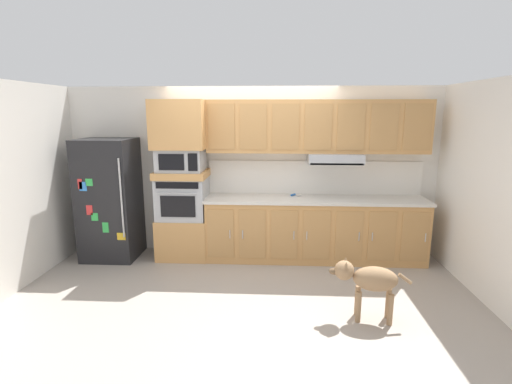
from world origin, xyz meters
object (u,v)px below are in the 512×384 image
at_px(refrigerator, 110,199).
at_px(screwdriver, 294,195).
at_px(built_in_oven, 183,198).
at_px(dog, 368,279).
at_px(microwave, 181,160).

bearing_deg(refrigerator, screwdriver, 4.25).
xyz_separation_m(built_in_oven, screwdriver, (1.63, 0.13, 0.03)).
bearing_deg(dog, microwave, -28.74).
relative_size(refrigerator, built_in_oven, 2.51).
xyz_separation_m(screwdriver, dog, (0.70, -1.81, -0.49)).
xyz_separation_m(built_in_oven, microwave, (0.00, -0.00, 0.56)).
xyz_separation_m(refrigerator, dog, (3.39, -1.61, -0.43)).
bearing_deg(screwdriver, built_in_oven, -175.35).
bearing_deg(microwave, screwdriver, 4.65).
height_order(microwave, dog, microwave).
relative_size(refrigerator, screwdriver, 10.45).
bearing_deg(dog, refrigerator, -18.32).
height_order(built_in_oven, dog, built_in_oven).
height_order(built_in_oven, microwave, microwave).
distance_m(refrigerator, screwdriver, 2.70).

